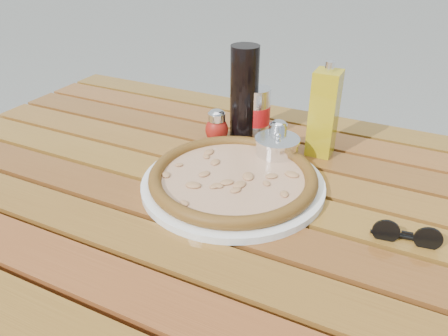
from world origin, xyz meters
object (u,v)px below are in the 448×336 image
at_px(pizza, 233,177).
at_px(dark_bottle, 244,93).
at_px(pepper_shaker, 217,127).
at_px(olive_oil_cruet, 324,113).
at_px(parmesan_tin, 277,150).
at_px(sunglasses, 406,235).
at_px(oregano_shaker, 278,138).
at_px(soda_can, 256,113).
at_px(plate, 233,184).
at_px(table, 220,216).

bearing_deg(pizza, dark_bottle, 108.91).
distance_m(pepper_shaker, dark_bottle, 0.10).
height_order(olive_oil_cruet, parmesan_tin, olive_oil_cruet).
bearing_deg(pizza, parmesan_tin, 71.84).
relative_size(pepper_shaker, dark_bottle, 0.37).
bearing_deg(pizza, olive_oil_cruet, 62.08).
bearing_deg(sunglasses, parmesan_tin, 142.12).
distance_m(pizza, olive_oil_cruet, 0.26).
distance_m(oregano_shaker, soda_can, 0.11).
bearing_deg(pizza, oregano_shaker, 80.44).
distance_m(dark_bottle, olive_oil_cruet, 0.19).
bearing_deg(olive_oil_cruet, pizza, -117.92).
bearing_deg(parmesan_tin, pepper_shaker, 167.39).
bearing_deg(plate, soda_can, 102.18).
relative_size(pizza, parmesan_tin, 3.31).
xyz_separation_m(pizza, soda_can, (-0.05, 0.24, 0.04)).
distance_m(plate, pepper_shaker, 0.21).
distance_m(soda_can, sunglasses, 0.47).
xyz_separation_m(table, oregano_shaker, (0.05, 0.18, 0.11)).
height_order(oregano_shaker, dark_bottle, dark_bottle).
bearing_deg(dark_bottle, parmesan_tin, -37.30).
relative_size(plate, pepper_shaker, 4.39).
bearing_deg(olive_oil_cruet, pepper_shaker, -167.91).
relative_size(dark_bottle, soda_can, 1.83).
height_order(table, parmesan_tin, parmesan_tin).
relative_size(pepper_shaker, oregano_shaker, 1.00).
relative_size(olive_oil_cruet, parmesan_tin, 1.77).
relative_size(oregano_shaker, soda_can, 0.68).
relative_size(soda_can, parmesan_tin, 1.01).
distance_m(dark_bottle, parmesan_tin, 0.17).
height_order(olive_oil_cruet, sunglasses, olive_oil_cruet).
bearing_deg(sunglasses, olive_oil_cruet, 122.19).
bearing_deg(dark_bottle, pizza, -71.09).
distance_m(pepper_shaker, olive_oil_cruet, 0.25).
bearing_deg(parmesan_tin, pizza, -108.16).
xyz_separation_m(dark_bottle, soda_can, (0.02, 0.02, -0.05)).
relative_size(pizza, oregano_shaker, 4.78).
distance_m(parmesan_tin, sunglasses, 0.33).
relative_size(oregano_shaker, sunglasses, 0.74).
bearing_deg(parmesan_tin, table, -116.17).
distance_m(oregano_shaker, dark_bottle, 0.14).
relative_size(soda_can, sunglasses, 1.09).
xyz_separation_m(oregano_shaker, olive_oil_cruet, (0.09, 0.05, 0.06)).
bearing_deg(pizza, table, -161.53).
distance_m(table, dark_bottle, 0.30).
distance_m(pepper_shaker, parmesan_tin, 0.17).
xyz_separation_m(plate, pepper_shaker, (-0.12, 0.17, 0.03)).
xyz_separation_m(parmesan_tin, sunglasses, (0.28, -0.16, -0.01)).
distance_m(table, pizza, 0.10).
relative_size(pepper_shaker, soda_can, 0.68).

